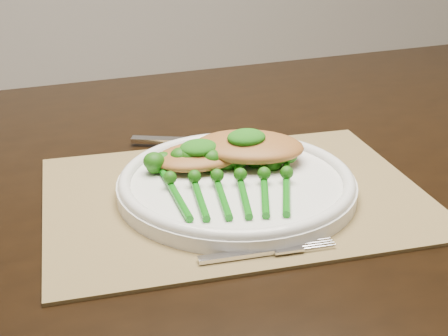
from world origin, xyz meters
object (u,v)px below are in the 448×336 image
object	(u,v)px
dinner_plate	(237,183)
broccolini_bundle	(231,189)
chicken_fillet_left	(201,156)
placemat	(235,195)

from	to	relation	value
dinner_plate	broccolini_bundle	distance (m)	0.04
dinner_plate	chicken_fillet_left	bearing A→B (deg)	115.51
chicken_fillet_left	placemat	bearing A→B (deg)	-74.64
placemat	chicken_fillet_left	distance (m)	0.07
dinner_plate	chicken_fillet_left	world-z (taller)	chicken_fillet_left
dinner_plate	placemat	bearing A→B (deg)	-134.90
dinner_plate	chicken_fillet_left	size ratio (longest dim) A/B	2.43
chicken_fillet_left	broccolini_bundle	distance (m)	0.09
placemat	dinner_plate	world-z (taller)	dinner_plate
dinner_plate	chicken_fillet_left	distance (m)	0.07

